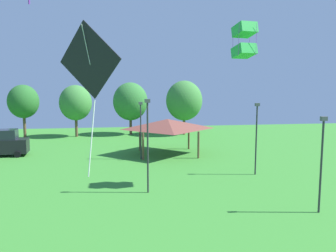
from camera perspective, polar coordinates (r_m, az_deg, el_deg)
kite_flying_1 at (r=25.30m, az=12.14°, el=13.28°), size 1.58×1.67×2.40m
kite_flying_3 at (r=14.49m, az=-12.49°, el=9.60°), size 2.50×1.84×6.17m
parked_car_second_from_left at (r=38.64m, az=-24.80°, el=-2.54°), size 4.52×2.17×2.66m
park_pavilion at (r=35.83m, az=-0.07°, el=0.31°), size 6.89×6.08×3.60m
light_post_0 at (r=23.43m, az=-3.29°, el=-2.34°), size 0.36×0.20×6.27m
light_post_1 at (r=28.84m, az=13.98°, el=-1.29°), size 0.36×0.20×5.71m
light_post_2 at (r=33.59m, az=-4.39°, el=-0.12°), size 0.36×0.20×5.46m
light_post_3 at (r=21.68m, az=23.41°, el=-4.79°), size 0.36×0.20×5.50m
treeline_tree_1 at (r=49.96m, az=-22.20°, el=3.64°), size 3.96×3.96×6.91m
treeline_tree_2 at (r=48.57m, az=-14.61°, el=3.61°), size 4.25×4.25×6.86m
treeline_tree_3 at (r=49.20m, az=-6.06°, el=3.93°), size 4.74×4.74×7.19m
treeline_tree_4 at (r=48.83m, az=2.60°, el=4.07°), size 4.97×4.97×7.43m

